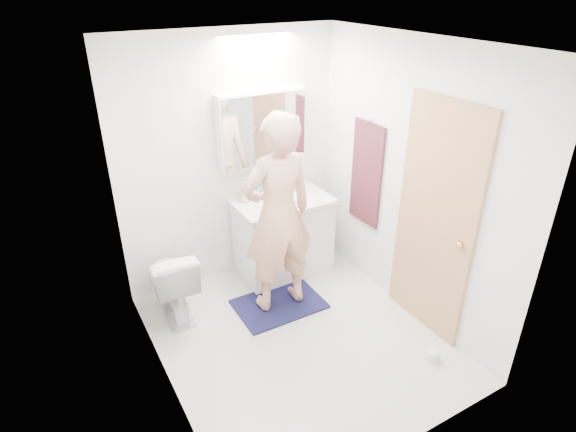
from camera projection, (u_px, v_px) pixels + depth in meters
floor at (297, 337)px, 4.09m from camera, size 2.50×2.50×0.00m
ceiling at (301, 43)px, 2.99m from camera, size 2.50×2.50×0.00m
wall_back at (231, 162)px, 4.50m from camera, size 2.50×0.00×2.50m
wall_front at (418, 303)px, 2.57m from camera, size 2.50×0.00×2.50m
wall_left at (153, 251)px, 3.05m from camera, size 0.00×2.50×2.50m
wall_right at (410, 184)px, 4.03m from camera, size 0.00×2.50×2.50m
vanity_cabinet at (283, 238)px, 4.83m from camera, size 0.90×0.55×0.78m
countertop at (283, 202)px, 4.64m from camera, size 0.95×0.58×0.04m
sink_basin at (281, 197)px, 4.65m from camera, size 0.36×0.36×0.03m
faucet at (272, 185)px, 4.77m from camera, size 0.02×0.02×0.16m
medicine_cabinet at (262, 128)px, 4.44m from camera, size 0.88×0.14×0.70m
mirror_panel at (266, 130)px, 4.38m from camera, size 0.84×0.01×0.66m
toilet at (171, 281)px, 4.22m from camera, size 0.43×0.70×0.70m
bath_rug at (279, 304)px, 4.48m from camera, size 0.80×0.56×0.02m
person at (278, 215)px, 4.05m from camera, size 0.66×0.44×1.81m
door at (435, 222)px, 3.84m from camera, size 0.04×0.80×2.00m
door_knob at (459, 245)px, 3.61m from camera, size 0.06×0.06×0.06m
towel at (366, 174)px, 4.49m from camera, size 0.02×0.42×1.00m
towel_hook at (369, 120)px, 4.24m from camera, size 0.07×0.02×0.02m
soap_bottle_a at (245, 190)px, 4.55m from camera, size 0.12×0.12×0.24m
soap_bottle_b at (260, 189)px, 4.67m from camera, size 0.10×0.10×0.17m
toothbrush_cup at (292, 186)px, 4.82m from camera, size 0.13×0.13×0.10m
toilet_paper_roll at (431, 355)px, 3.82m from camera, size 0.11×0.11×0.10m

